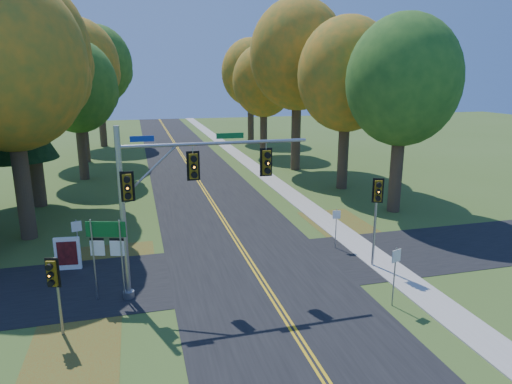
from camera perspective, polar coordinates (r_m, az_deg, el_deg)
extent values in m
plane|color=#3F5A1F|center=(20.28, 1.18, -11.71)|extent=(160.00, 160.00, 0.00)
cube|color=black|center=(20.28, 1.18, -11.69)|extent=(8.00, 160.00, 0.02)
cube|color=black|center=(22.03, -0.28, -9.48)|extent=(60.00, 6.00, 0.02)
cube|color=gold|center=(20.25, 0.90, -11.68)|extent=(0.10, 160.00, 0.01)
cube|color=gold|center=(20.30, 1.45, -11.61)|extent=(0.10, 160.00, 0.01)
cube|color=#9E998E|center=(22.63, 16.66, -9.38)|extent=(1.60, 160.00, 0.06)
cube|color=brown|center=(23.31, -17.43, -8.79)|extent=(4.00, 6.00, 0.00)
cube|color=brown|center=(27.79, 11.32, -4.60)|extent=(3.50, 8.00, 0.00)
cube|color=brown|center=(17.19, -21.79, -18.01)|extent=(3.00, 5.00, 0.00)
cylinder|color=#38281C|center=(28.03, -27.19, 1.38)|extent=(0.86, 0.86, 6.75)
ellipsoid|color=orange|center=(27.48, -28.70, 14.01)|extent=(8.00, 8.00, 9.20)
sphere|color=orange|center=(28.35, -24.74, 12.78)|extent=(4.80, 4.80, 4.80)
cylinder|color=#38281C|center=(31.54, 17.14, 3.02)|extent=(0.83, 0.83, 6.08)
ellipsoid|color=#447725|center=(30.99, 17.92, 13.13)|extent=(7.20, 7.20, 8.28)
sphere|color=#447725|center=(32.69, 18.96, 11.82)|extent=(4.32, 4.32, 4.32)
sphere|color=#447725|center=(29.72, 16.68, 14.59)|extent=(3.96, 3.96, 3.96)
cylinder|color=#38281C|center=(34.75, -25.95, 4.34)|extent=(0.89, 0.89, 7.42)
ellipsoid|color=orange|center=(34.38, -27.22, 15.41)|extent=(8.60, 8.60, 9.89)
sphere|color=orange|center=(35.34, -23.82, 14.30)|extent=(5.16, 5.16, 5.16)
cylinder|color=#38281C|center=(37.10, 10.85, 5.21)|extent=(0.84, 0.84, 6.30)
ellipsoid|color=orange|center=(36.65, 11.29, 14.21)|extent=(7.60, 7.60, 8.74)
sphere|color=orange|center=(38.35, 12.57, 13.01)|extent=(4.56, 4.56, 4.56)
sphere|color=orange|center=(35.40, 9.90, 15.50)|extent=(4.18, 4.18, 4.18)
cylinder|color=#38281C|center=(42.57, -20.92, 5.22)|extent=(0.81, 0.81, 5.62)
ellipsoid|color=#447725|center=(42.14, -21.57, 12.20)|extent=(6.80, 6.80, 7.82)
sphere|color=#447725|center=(43.05, -19.51, 11.49)|extent=(4.08, 4.08, 4.08)
sphere|color=#447725|center=(41.60, -23.42, 12.95)|extent=(3.74, 3.74, 3.74)
cylinder|color=#38281C|center=(43.99, 5.02, 7.71)|extent=(0.90, 0.90, 7.65)
ellipsoid|color=orange|center=(43.73, 5.22, 16.73)|extent=(8.80, 8.80, 10.12)
sphere|color=orange|center=(45.56, 6.77, 15.49)|extent=(5.28, 5.28, 5.28)
sphere|color=orange|center=(42.44, 3.62, 18.02)|extent=(4.84, 4.84, 4.84)
cylinder|color=#38281C|center=(51.14, -20.74, 7.40)|extent=(0.87, 0.87, 6.98)
ellipsoid|color=orange|center=(50.85, -21.39, 14.51)|extent=(8.20, 8.20, 9.43)
sphere|color=orange|center=(51.93, -19.32, 13.76)|extent=(4.92, 4.92, 4.92)
sphere|color=orange|center=(50.22, -23.26, 15.29)|extent=(4.51, 4.51, 4.51)
cylinder|color=#38281C|center=(52.62, 0.96, 7.88)|extent=(0.82, 0.82, 5.85)
ellipsoid|color=orange|center=(52.27, 0.98, 13.74)|extent=(7.00, 7.00, 8.05)
sphere|color=orange|center=(53.69, 2.14, 13.01)|extent=(4.20, 4.20, 4.20)
sphere|color=orange|center=(51.27, -0.16, 14.51)|extent=(3.85, 3.85, 3.85)
cylinder|color=#38281C|center=(61.84, -18.70, 8.74)|extent=(0.88, 0.88, 7.20)
ellipsoid|color=#447725|center=(61.62, -19.20, 14.79)|extent=(8.40, 8.40, 9.66)
sphere|color=#447725|center=(62.79, -17.49, 14.13)|extent=(5.04, 5.04, 5.04)
sphere|color=#447725|center=(60.92, -20.75, 15.47)|extent=(4.62, 4.62, 4.62)
cylinder|color=#38281C|center=(63.17, -0.66, 9.29)|extent=(0.85, 0.85, 6.53)
ellipsoid|color=orange|center=(62.92, -0.68, 14.73)|extent=(7.80, 7.80, 8.97)
sphere|color=orange|center=(64.45, 0.45, 14.03)|extent=(4.68, 4.68, 4.68)
sphere|color=orange|center=(61.84, -1.77, 15.45)|extent=(4.29, 4.29, 4.29)
cylinder|color=#38281C|center=(35.16, -27.56, 0.92)|extent=(0.50, 0.50, 3.42)
cone|color=black|center=(34.52, -28.42, 8.09)|extent=(5.60, 5.60, 5.45)
cone|color=black|center=(34.43, -29.22, 14.52)|extent=(4.57, 4.57, 5.45)
cylinder|color=#92949A|center=(18.73, -16.29, -2.90)|extent=(0.22, 0.22, 7.09)
cylinder|color=#92949A|center=(19.97, -15.60, -12.24)|extent=(0.45, 0.45, 0.30)
cylinder|color=#92949A|center=(18.42, -4.96, 6.09)|extent=(7.60, 0.21, 0.14)
cylinder|color=#92949A|center=(18.31, -13.19, 2.49)|extent=(2.29, 0.11, 2.09)
cylinder|color=#92949A|center=(18.30, -7.93, 5.37)|extent=(0.04, 0.04, 0.36)
cube|color=#72590C|center=(18.42, -7.85, 3.26)|extent=(0.35, 0.31, 1.01)
cube|color=black|center=(18.42, -7.85, 3.26)|extent=(0.53, 0.04, 1.20)
sphere|color=orange|center=(18.19, -7.75, 3.12)|extent=(0.18, 0.18, 0.18)
cylinder|color=black|center=(18.13, -7.79, 4.13)|extent=(0.24, 0.16, 0.24)
cylinder|color=black|center=(18.19, -7.75, 3.12)|extent=(0.24, 0.16, 0.24)
cylinder|color=black|center=(18.26, -7.72, 2.12)|extent=(0.24, 0.16, 0.24)
cylinder|color=#92949A|center=(18.93, 1.27, 5.81)|extent=(0.04, 0.04, 0.36)
cube|color=#72590C|center=(19.04, 1.26, 3.76)|extent=(0.35, 0.31, 1.01)
cube|color=black|center=(19.04, 1.26, 3.76)|extent=(0.53, 0.04, 1.20)
sphere|color=orange|center=(18.82, 1.46, 3.63)|extent=(0.18, 0.18, 0.18)
cylinder|color=black|center=(18.77, 1.47, 4.60)|extent=(0.24, 0.16, 0.24)
cylinder|color=black|center=(18.82, 1.46, 3.63)|extent=(0.24, 0.16, 0.24)
cylinder|color=black|center=(18.89, 1.45, 2.66)|extent=(0.24, 0.16, 0.24)
cube|color=#72590C|center=(18.26, -15.77, 0.66)|extent=(0.35, 0.31, 1.01)
cube|color=black|center=(18.26, -15.77, 0.66)|extent=(0.53, 0.04, 1.20)
sphere|color=orange|center=(18.03, -15.77, 0.49)|extent=(0.18, 0.18, 0.18)
cylinder|color=black|center=(17.96, -15.84, 1.50)|extent=(0.24, 0.16, 0.24)
cylinder|color=black|center=(18.03, -15.77, 0.49)|extent=(0.24, 0.16, 0.24)
cylinder|color=black|center=(18.11, -15.70, -0.50)|extent=(0.24, 0.16, 0.24)
cube|color=navy|center=(18.09, -14.07, 6.47)|extent=(0.91, 0.05, 0.22)
cube|color=#0C5926|center=(18.49, -3.27, 7.04)|extent=(1.11, 0.05, 0.22)
cylinder|color=gray|center=(22.23, 14.65, -3.83)|extent=(0.12, 0.12, 4.30)
cube|color=#72590C|center=(21.57, 14.99, 0.18)|extent=(0.42, 0.40, 0.98)
cube|color=black|center=(21.57, 14.99, 0.18)|extent=(0.48, 0.22, 1.15)
sphere|color=orange|center=(21.36, 15.06, 0.04)|extent=(0.18, 0.18, 0.18)
cylinder|color=black|center=(21.28, 15.12, 0.85)|extent=(0.28, 0.23, 0.23)
cylinder|color=black|center=(21.36, 15.06, 0.04)|extent=(0.28, 0.23, 0.23)
cylinder|color=black|center=(21.43, 15.01, -0.77)|extent=(0.28, 0.23, 0.23)
cylinder|color=gray|center=(17.66, -23.43, -11.92)|extent=(0.11, 0.11, 2.90)
cube|color=#72590C|center=(17.10, -24.05, -9.19)|extent=(0.37, 0.35, 0.91)
cube|color=black|center=(17.10, -24.05, -9.19)|extent=(0.46, 0.16, 1.07)
sphere|color=orange|center=(16.93, -24.35, -9.46)|extent=(0.16, 0.16, 0.16)
cylinder|color=black|center=(16.82, -24.45, -8.55)|extent=(0.25, 0.20, 0.22)
cylinder|color=black|center=(16.93, -24.35, -9.46)|extent=(0.25, 0.20, 0.22)
cylinder|color=black|center=(17.04, -24.25, -10.36)|extent=(0.25, 0.20, 0.22)
cylinder|color=gray|center=(19.61, -19.59, -8.05)|extent=(0.07, 0.07, 3.43)
cylinder|color=gray|center=(19.22, -16.39, -8.25)|extent=(0.07, 0.07, 3.43)
cube|color=#0D5B1F|center=(18.99, -18.28, -4.44)|extent=(1.54, 0.52, 0.63)
cube|color=silver|center=(18.99, -18.28, -4.44)|extent=(1.31, 0.41, 0.09)
cube|color=silver|center=(19.39, -19.21, -6.64)|extent=(0.56, 0.21, 0.63)
cube|color=black|center=(19.26, -19.30, -5.59)|extent=(0.55, 0.17, 0.11)
cube|color=silver|center=(19.12, -16.96, -6.76)|extent=(0.56, 0.21, 0.63)
cube|color=black|center=(18.99, -17.04, -5.69)|extent=(0.55, 0.17, 0.11)
cube|color=white|center=(23.32, -22.47, -7.13)|extent=(1.17, 0.29, 1.60)
cube|color=maroon|center=(23.23, -22.53, -7.11)|extent=(0.89, 0.12, 1.16)
cube|color=white|center=(23.68, -23.37, -8.65)|extent=(0.08, 0.08, 0.27)
cube|color=white|center=(23.46, -21.25, -8.64)|extent=(0.08, 0.08, 0.27)
cylinder|color=gray|center=(24.44, 9.96, -4.55)|extent=(0.05, 0.05, 2.16)
cube|color=white|center=(24.18, 10.05, -2.80)|extent=(0.41, 0.11, 0.44)
cylinder|color=gray|center=(19.00, 16.89, -10.14)|extent=(0.06, 0.06, 2.47)
cube|color=silver|center=(18.64, 17.15, -7.64)|extent=(0.46, 0.19, 0.51)
cylinder|color=gray|center=(23.25, -21.34, -6.04)|extent=(0.05, 0.05, 2.39)
cube|color=silver|center=(22.96, -21.53, -4.02)|extent=(0.45, 0.15, 0.49)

